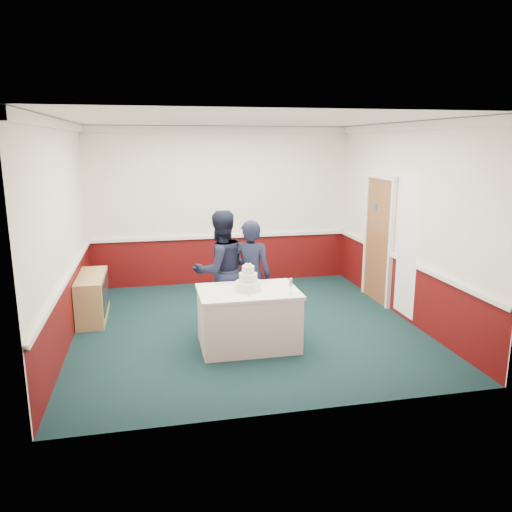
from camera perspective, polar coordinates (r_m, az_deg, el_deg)
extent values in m
plane|color=#122D2C|center=(7.57, -1.10, -8.02)|extent=(5.00, 5.00, 0.00)
cube|color=white|center=(9.59, -3.96, 5.66)|extent=(5.00, 0.05, 3.00)
cube|color=white|center=(7.14, -21.06, 2.33)|extent=(0.05, 5.00, 3.00)
cube|color=white|center=(8.02, 16.53, 3.73)|extent=(0.05, 5.00, 3.00)
cube|color=white|center=(7.08, -1.21, 15.09)|extent=(5.00, 5.00, 0.05)
cube|color=#4D0A0A|center=(9.79, -3.87, -0.45)|extent=(5.00, 0.02, 0.90)
cube|color=white|center=(9.68, -3.91, 2.24)|extent=(4.98, 0.05, 0.06)
cube|color=white|center=(9.51, -4.09, 14.23)|extent=(5.00, 0.08, 0.12)
cube|color=brown|center=(8.79, 13.83, 1.67)|extent=(0.05, 0.90, 2.10)
cube|color=#234799|center=(8.82, 13.43, 5.49)|extent=(0.01, 0.12, 0.12)
cube|color=white|center=(7.83, 16.90, 1.25)|extent=(0.02, 0.60, 2.20)
cube|color=tan|center=(8.19, -18.19, -4.47)|extent=(0.40, 1.20, 0.70)
cube|color=black|center=(8.16, -16.78, -4.08)|extent=(0.01, 1.00, 0.50)
cube|color=white|center=(6.75, -0.89, -7.24)|extent=(1.28, 0.88, 0.76)
cube|color=white|center=(6.63, -0.90, -4.07)|extent=(1.32, 0.92, 0.04)
cylinder|color=white|center=(6.60, -0.90, -3.41)|extent=(0.34, 0.34, 0.12)
cylinder|color=silver|center=(6.62, -0.90, -3.80)|extent=(0.35, 0.35, 0.03)
cylinder|color=white|center=(6.57, -0.90, -2.44)|extent=(0.24, 0.24, 0.11)
cylinder|color=silver|center=(6.58, -0.90, -2.81)|extent=(0.25, 0.25, 0.02)
cylinder|color=white|center=(6.54, -0.91, -1.56)|extent=(0.16, 0.16, 0.10)
cylinder|color=silver|center=(6.55, -0.91, -1.89)|extent=(0.17, 0.17, 0.02)
sphere|color=#EDE5C9|center=(6.53, -0.91, -0.99)|extent=(0.03, 0.03, 0.03)
sphere|color=#EDE5C9|center=(6.55, -0.69, -0.95)|extent=(0.03, 0.03, 0.03)
sphere|color=#EDE5C9|center=(6.55, -1.12, -0.95)|extent=(0.03, 0.03, 0.03)
sphere|color=#EDE5C9|center=(6.51, -0.72, -1.03)|extent=(0.03, 0.03, 0.03)
sphere|color=#EDE5C9|center=(6.51, -1.11, -1.02)|extent=(0.03, 0.03, 0.03)
cube|color=silver|center=(6.43, -0.82, -4.40)|extent=(0.03, 0.22, 0.00)
cylinder|color=silver|center=(6.47, 3.94, -4.31)|extent=(0.05, 0.05, 0.01)
cylinder|color=silver|center=(6.46, 3.95, -3.91)|extent=(0.01, 0.01, 0.09)
cylinder|color=silver|center=(6.43, 3.96, -3.05)|extent=(0.04, 0.04, 0.11)
imported|color=black|center=(7.29, -4.08, -1.63)|extent=(1.02, 0.89, 1.76)
imported|color=black|center=(7.24, -0.61, -2.22)|extent=(0.70, 0.58, 1.63)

